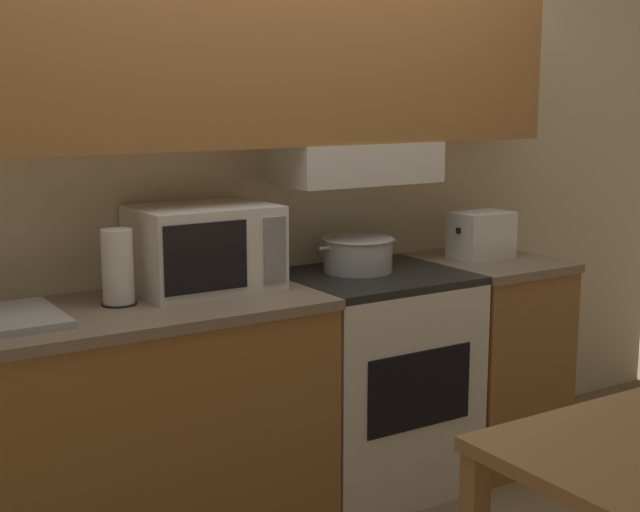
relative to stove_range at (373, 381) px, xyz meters
The scene contains 9 objects.
ground_plane 0.71m from the stove_range, 146.98° to the left, with size 16.00×16.00×0.00m, color #7F664C.
wall_back 1.13m from the stove_range, 151.75° to the left, with size 5.02×0.38×2.55m.
lower_counter_main 1.06m from the stove_range, behind, with size 1.43×0.62×0.88m.
lower_counter_right_stub 0.60m from the stove_range, ahead, with size 0.51×0.62×0.88m.
stove_range is the anchor object (origin of this frame).
cooking_pot 0.52m from the stove_range, 112.54° to the left, with size 0.37×0.29×0.14m.
microwave 0.91m from the stove_range, behind, with size 0.50×0.37×0.30m.
toaster 0.80m from the stove_range, ahead, with size 0.26×0.17×0.20m.
paper_towel_roll 1.18m from the stove_range, behind, with size 0.12×0.12×0.26m.
Camera 1 is at (-1.56, -3.09, 1.59)m, focal length 50.00 mm.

